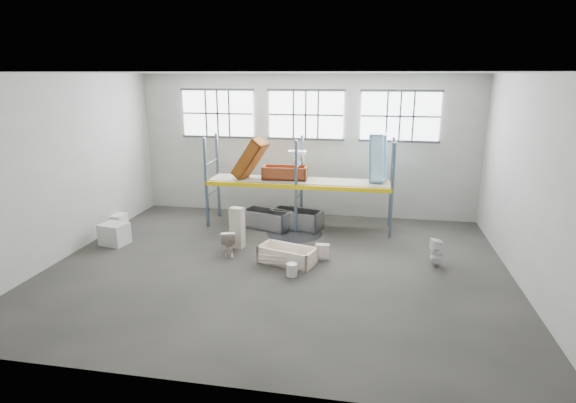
% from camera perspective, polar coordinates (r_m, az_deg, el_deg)
% --- Properties ---
extents(floor, '(12.00, 10.00, 0.10)m').
position_cam_1_polar(floor, '(12.55, -1.25, -8.20)').
color(floor, '#4A463F').
rests_on(floor, ground).
extents(ceiling, '(12.00, 10.00, 0.10)m').
position_cam_1_polar(ceiling, '(11.50, -1.40, 15.79)').
color(ceiling, silver).
rests_on(ceiling, ground).
extents(wall_back, '(12.00, 0.10, 5.00)m').
position_cam_1_polar(wall_back, '(16.66, 2.22, 6.85)').
color(wall_back, '#A19F95').
rests_on(wall_back, ground).
extents(wall_front, '(12.00, 0.10, 5.00)m').
position_cam_1_polar(wall_front, '(7.08, -9.65, -5.25)').
color(wall_front, '#9F9E94').
rests_on(wall_front, ground).
extents(wall_left, '(0.10, 10.00, 5.00)m').
position_cam_1_polar(wall_left, '(14.26, -25.94, 3.86)').
color(wall_left, '#AAA99D').
rests_on(wall_left, ground).
extents(wall_right, '(0.10, 10.00, 5.00)m').
position_cam_1_polar(wall_right, '(12.11, 27.99, 1.80)').
color(wall_right, '#A4A398').
rests_on(wall_right, ground).
extents(window_left, '(2.60, 0.04, 1.60)m').
position_cam_1_polar(window_left, '(17.17, -8.61, 10.64)').
color(window_left, white).
rests_on(window_left, wall_back).
extents(window_mid, '(2.60, 0.04, 1.60)m').
position_cam_1_polar(window_mid, '(16.42, 2.20, 10.59)').
color(window_mid, white).
rests_on(window_mid, wall_back).
extents(window_right, '(2.60, 0.04, 1.60)m').
position_cam_1_polar(window_right, '(16.28, 13.60, 10.14)').
color(window_right, white).
rests_on(window_right, wall_back).
extents(rack_upright_la, '(0.08, 0.08, 3.00)m').
position_cam_1_polar(rack_upright_la, '(15.52, -10.02, 2.23)').
color(rack_upright_la, slate).
rests_on(rack_upright_la, floor).
extents(rack_upright_lb, '(0.08, 0.08, 3.00)m').
position_cam_1_polar(rack_upright_lb, '(16.63, -8.60, 3.16)').
color(rack_upright_lb, slate).
rests_on(rack_upright_lb, floor).
extents(rack_upright_ma, '(0.08, 0.08, 3.00)m').
position_cam_1_polar(rack_upright_ma, '(14.76, 0.98, 1.79)').
color(rack_upright_ma, slate).
rests_on(rack_upright_ma, floor).
extents(rack_upright_mb, '(0.08, 0.08, 3.00)m').
position_cam_1_polar(rack_upright_mb, '(15.92, 1.69, 2.79)').
color(rack_upright_mb, slate).
rests_on(rack_upright_mb, floor).
extents(rack_upright_ra, '(0.08, 0.08, 3.00)m').
position_cam_1_polar(rack_upright_ra, '(14.59, 12.69, 1.25)').
color(rack_upright_ra, slate).
rests_on(rack_upright_ra, floor).
extents(rack_upright_rb, '(0.08, 0.08, 3.00)m').
position_cam_1_polar(rack_upright_rb, '(15.76, 12.54, 2.29)').
color(rack_upright_rb, slate).
rests_on(rack_upright_rb, floor).
extents(rack_beam_front, '(6.00, 0.10, 0.14)m').
position_cam_1_polar(rack_beam_front, '(14.76, 0.98, 1.79)').
color(rack_beam_front, yellow).
rests_on(rack_beam_front, floor).
extents(rack_beam_back, '(6.00, 0.10, 0.14)m').
position_cam_1_polar(rack_beam_back, '(15.92, 1.69, 2.79)').
color(rack_beam_back, yellow).
rests_on(rack_beam_back, floor).
extents(shelf_deck, '(5.90, 1.10, 0.03)m').
position_cam_1_polar(shelf_deck, '(15.32, 1.35, 2.60)').
color(shelf_deck, gray).
rests_on(shelf_deck, floor).
extents(wet_patch, '(1.80, 1.80, 0.00)m').
position_cam_1_polar(wet_patch, '(15.00, 0.83, -3.96)').
color(wet_patch, black).
rests_on(wet_patch, floor).
extents(bathtub_beige, '(1.67, 1.14, 0.45)m').
position_cam_1_polar(bathtub_beige, '(12.67, -0.09, -6.59)').
color(bathtub_beige, '#F7E1CA').
rests_on(bathtub_beige, floor).
extents(cistern_spare, '(0.38, 0.18, 0.36)m').
position_cam_1_polar(cistern_spare, '(12.88, 4.23, -6.00)').
color(cistern_spare, beige).
rests_on(cistern_spare, bathtub_beige).
extents(sink_in_tub, '(0.50, 0.50, 0.15)m').
position_cam_1_polar(sink_in_tub, '(12.95, 2.03, -6.42)').
color(sink_in_tub, beige).
rests_on(sink_in_tub, bathtub_beige).
extents(toilet_beige, '(0.60, 0.80, 0.73)m').
position_cam_1_polar(toilet_beige, '(13.34, -7.33, -4.94)').
color(toilet_beige, beige).
rests_on(toilet_beige, floor).
extents(cistern_tall, '(0.44, 0.34, 1.22)m').
position_cam_1_polar(cistern_tall, '(13.73, -6.25, -3.22)').
color(cistern_tall, beige).
rests_on(cistern_tall, floor).
extents(toilet_white, '(0.42, 0.41, 0.77)m').
position_cam_1_polar(toilet_white, '(13.05, 17.82, -5.96)').
color(toilet_white, white).
rests_on(toilet_white, floor).
extents(steel_tub_left, '(1.78, 1.23, 0.59)m').
position_cam_1_polar(steel_tub_left, '(15.49, -2.61, -2.19)').
color(steel_tub_left, '#B0B2B8').
rests_on(steel_tub_left, floor).
extents(steel_tub_right, '(1.79, 1.16, 0.60)m').
position_cam_1_polar(steel_tub_right, '(15.50, 1.07, -2.14)').
color(steel_tub_right, '#9E9FA5').
rests_on(steel_tub_right, floor).
extents(rust_tub_flat, '(1.49, 0.75, 0.41)m').
position_cam_1_polar(rust_tub_flat, '(15.41, -0.39, 3.59)').
color(rust_tub_flat, brown).
rests_on(rust_tub_flat, shelf_deck).
extents(rust_tub_tilted, '(1.27, 0.91, 1.40)m').
position_cam_1_polar(rust_tub_tilted, '(15.32, -4.66, 5.28)').
color(rust_tub_tilted, brown).
rests_on(rust_tub_tilted, shelf_deck).
extents(sink_on_shelf, '(0.66, 0.54, 0.54)m').
position_cam_1_polar(sink_on_shelf, '(15.13, 1.13, 4.43)').
color(sink_on_shelf, silver).
rests_on(sink_on_shelf, rust_tub_flat).
extents(blue_tub_upright, '(0.61, 0.80, 1.55)m').
position_cam_1_polar(blue_tub_upright, '(15.17, 10.99, 5.33)').
color(blue_tub_upright, '#A1D9F5').
rests_on(blue_tub_upright, shelf_deck).
extents(bucket, '(0.32, 0.32, 0.32)m').
position_cam_1_polar(bucket, '(11.93, 0.48, -8.37)').
color(bucket, silver).
rests_on(bucket, floor).
extents(carton_near, '(0.85, 0.76, 0.64)m').
position_cam_1_polar(carton_near, '(14.96, -20.54, -3.74)').
color(carton_near, beige).
rests_on(carton_near, floor).
extents(carton_far, '(0.59, 0.59, 0.48)m').
position_cam_1_polar(carton_far, '(16.50, -20.34, -2.27)').
color(carton_far, white).
rests_on(carton_far, floor).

